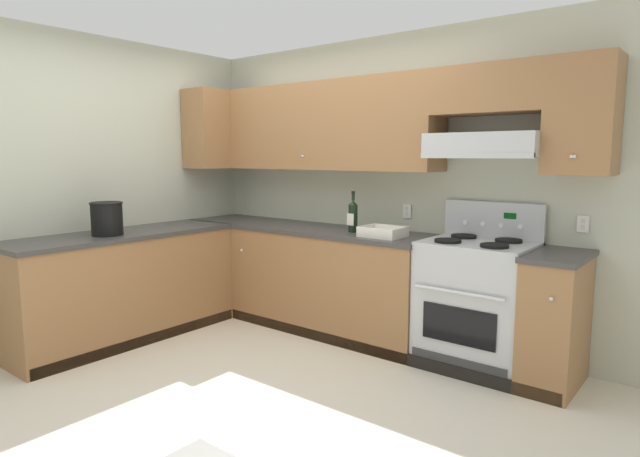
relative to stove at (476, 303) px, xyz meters
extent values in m
plane|color=beige|center=(-1.33, -1.25, -0.48)|extent=(7.04, 7.04, 0.00)
cube|color=#B7BAA3|center=(-0.87, 0.37, 0.80)|extent=(4.68, 0.12, 2.55)
cube|color=olive|center=(-1.61, 0.13, 1.32)|extent=(2.41, 0.34, 0.76)
cube|color=olive|center=(0.61, 0.13, 1.32)|extent=(0.42, 0.34, 0.76)
cube|color=olive|center=(0.00, 0.13, 1.53)|extent=(0.80, 0.34, 0.34)
cube|color=#B7BABC|center=(0.00, 0.09, 1.14)|extent=(0.80, 0.46, 0.17)
cube|color=#B7BABC|center=(0.00, -0.13, 1.07)|extent=(0.80, 0.03, 0.04)
sphere|color=silver|center=(-1.61, -0.05, 1.06)|extent=(0.02, 0.02, 0.02)
sphere|color=silver|center=(0.60, -0.05, 1.06)|extent=(0.02, 0.02, 0.02)
sphere|color=silver|center=(0.62, -0.05, 1.06)|extent=(0.02, 0.02, 0.02)
cube|color=silver|center=(-0.75, 0.29, 0.60)|extent=(0.08, 0.01, 0.12)
cube|color=silver|center=(-0.75, 0.29, 0.62)|extent=(0.03, 0.00, 0.03)
cube|color=silver|center=(-0.75, 0.29, 0.58)|extent=(0.03, 0.00, 0.03)
cube|color=silver|center=(0.62, 0.29, 0.60)|extent=(0.08, 0.01, 0.12)
cube|color=silver|center=(0.62, 0.29, 0.62)|extent=(0.03, 0.00, 0.03)
cube|color=silver|center=(0.62, 0.29, 0.58)|extent=(0.03, 0.00, 0.03)
cube|color=#B7BAA3|center=(-2.95, -1.15, 0.80)|extent=(0.12, 4.00, 2.55)
cube|color=olive|center=(-2.71, -0.05, 1.32)|extent=(0.34, 0.64, 0.76)
cube|color=olive|center=(-1.62, -0.01, -0.04)|extent=(2.48, 0.61, 0.87)
cube|color=#3D3A38|center=(-1.62, -0.01, 0.41)|extent=(2.50, 0.63, 0.04)
cube|color=olive|center=(0.55, -0.01, -0.04)|extent=(0.33, 0.61, 0.87)
cube|color=#3D3A38|center=(0.55, -0.01, 0.41)|extent=(0.36, 0.63, 0.04)
cube|color=black|center=(-1.07, -0.28, -0.43)|extent=(3.54, 0.06, 0.09)
sphere|color=silver|center=(-2.12, -0.33, 0.20)|extent=(0.03, 0.03, 0.03)
sphere|color=silver|center=(0.60, -0.33, 0.20)|extent=(0.03, 0.03, 0.03)
cube|color=olive|center=(-2.58, -1.26, -0.04)|extent=(0.61, 1.89, 0.87)
cube|color=#3D3A38|center=(-2.58, -1.26, 0.41)|extent=(0.63, 1.91, 0.04)
cube|color=black|center=(-2.30, -1.26, -0.43)|extent=(0.06, 1.85, 0.09)
cube|color=#B7BABC|center=(0.00, 0.00, -0.02)|extent=(0.76, 0.58, 0.91)
cube|color=black|center=(0.00, -0.30, -0.10)|extent=(0.53, 0.01, 0.26)
cylinder|color=silver|center=(0.00, -0.32, 0.14)|extent=(0.65, 0.02, 0.02)
cube|color=#333333|center=(0.00, -0.30, -0.38)|extent=(0.70, 0.01, 0.11)
cube|color=#B7BABC|center=(0.00, 0.00, 0.44)|extent=(0.76, 0.58, 0.02)
cube|color=#B7BABC|center=(0.00, 0.27, 0.58)|extent=(0.76, 0.04, 0.29)
cube|color=#053F0C|center=(0.13, 0.25, 0.63)|extent=(0.09, 0.01, 0.04)
cylinder|color=black|center=(-0.17, -0.14, 0.46)|extent=(0.19, 0.19, 0.02)
cylinder|color=black|center=(-0.17, -0.14, 0.45)|extent=(0.07, 0.07, 0.01)
cylinder|color=black|center=(0.17, -0.14, 0.46)|extent=(0.19, 0.19, 0.02)
cylinder|color=black|center=(0.17, -0.14, 0.45)|extent=(0.07, 0.07, 0.01)
cylinder|color=black|center=(-0.17, 0.14, 0.46)|extent=(0.19, 0.19, 0.02)
cylinder|color=black|center=(-0.17, 0.14, 0.45)|extent=(0.07, 0.07, 0.01)
cylinder|color=black|center=(0.17, 0.14, 0.46)|extent=(0.19, 0.19, 0.02)
cylinder|color=black|center=(0.17, 0.14, 0.45)|extent=(0.07, 0.07, 0.01)
cylinder|color=white|center=(-0.21, 0.25, 0.55)|extent=(0.04, 0.02, 0.04)
cylinder|color=white|center=(-0.07, 0.25, 0.55)|extent=(0.04, 0.02, 0.04)
cylinder|color=white|center=(0.07, 0.25, 0.55)|extent=(0.04, 0.02, 0.04)
cylinder|color=white|center=(0.21, 0.25, 0.55)|extent=(0.04, 0.02, 0.04)
cylinder|color=black|center=(-1.07, -0.03, 0.55)|extent=(0.08, 0.08, 0.23)
cone|color=black|center=(-1.07, -0.03, 0.68)|extent=(0.08, 0.08, 0.04)
cylinder|color=black|center=(-1.07, -0.03, 0.73)|extent=(0.03, 0.03, 0.08)
cylinder|color=black|center=(-1.07, -0.03, 0.76)|extent=(0.03, 0.03, 0.02)
cube|color=silver|center=(-1.07, -0.07, 0.54)|extent=(0.07, 0.00, 0.10)
cube|color=white|center=(-0.74, -0.11, 0.44)|extent=(0.26, 0.21, 0.02)
cube|color=white|center=(-0.74, -0.23, 0.47)|extent=(0.33, 0.01, 0.08)
cube|color=white|center=(-0.74, 0.02, 0.47)|extent=(0.33, 0.01, 0.08)
cube|color=white|center=(-0.89, -0.11, 0.47)|extent=(0.01, 0.23, 0.08)
cube|color=white|center=(-0.58, -0.11, 0.47)|extent=(0.01, 0.23, 0.08)
cylinder|color=black|center=(-2.51, -1.41, 0.56)|extent=(0.24, 0.24, 0.26)
torus|color=black|center=(-2.51, -1.41, 0.69)|extent=(0.26, 0.26, 0.01)
camera|label=1|loc=(1.46, -3.68, 1.07)|focal=30.03mm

